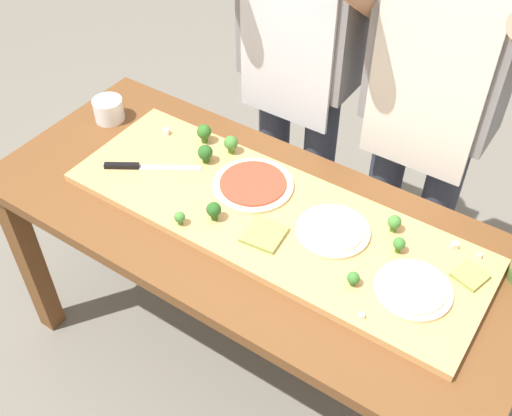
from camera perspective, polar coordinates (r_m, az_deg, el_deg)
name	(u,v)px	position (r m, az deg, el deg)	size (l,w,h in m)	color
ground_plane	(253,360)	(2.43, -0.32, -13.79)	(8.00, 8.00, 0.00)	#6B665B
prep_table	(252,242)	(1.90, -0.40, -3.16)	(1.65, 0.72, 0.77)	brown
cutting_board	(272,217)	(1.81, 1.47, -0.87)	(1.27, 0.43, 0.03)	tan
chefs_knife	(139,166)	(1.98, -10.74, 3.78)	(0.27, 0.18, 0.02)	#B7BABF
pizza_whole_white_garlic	(333,230)	(1.75, 7.09, -2.06)	(0.21, 0.21, 0.02)	beige
pizza_whole_tomato_red	(253,184)	(1.88, -0.28, 2.18)	(0.25, 0.25, 0.02)	beige
pizza_whole_cheese_artichoke	(413,289)	(1.65, 14.29, -7.27)	(0.20, 0.20, 0.02)	beige
pizza_slice_far_right	(264,234)	(1.73, 0.76, -2.45)	(0.11, 0.11, 0.01)	#899E4C
pizza_slice_center	(470,276)	(1.73, 19.12, -5.91)	(0.08, 0.08, 0.01)	#899E4C
broccoli_floret_front_mid	(353,278)	(1.62, 8.96, -6.42)	(0.03, 0.03, 0.04)	#3F7220
broccoli_floret_back_left	(399,244)	(1.72, 13.05, -3.26)	(0.03, 0.03, 0.05)	#3F7220
broccoli_floret_back_mid	(204,132)	(2.03, -4.81, 6.97)	(0.05, 0.05, 0.07)	#366618
broccoli_floret_center_right	(231,143)	(1.99, -2.33, 5.97)	(0.05, 0.05, 0.06)	#487A23
broccoli_floret_front_right	(180,217)	(1.76, -7.05, -0.87)	(0.03, 0.03, 0.04)	#487A23
broccoli_floret_front_left	(205,153)	(1.96, -4.70, 5.09)	(0.05, 0.05, 0.06)	#2C5915
broccoli_floret_center_left	(214,210)	(1.76, -3.91, -0.19)	(0.04, 0.04, 0.06)	#2C5915
broccoli_floret_back_right	(394,222)	(1.77, 12.63, -1.30)	(0.04, 0.04, 0.05)	#487A23
cheese_crumble_a	(166,132)	(2.10, -8.27, 6.99)	(0.02, 0.02, 0.02)	silver
cheese_crumble_b	(362,316)	(1.58, 9.71, -9.76)	(0.01, 0.01, 0.01)	white
cheese_crumble_c	(479,255)	(1.78, 19.89, -4.14)	(0.01, 0.01, 0.01)	silver
cheese_crumble_d	(454,245)	(1.78, 17.82, -3.29)	(0.02, 0.02, 0.02)	silver
flour_cup	(109,111)	(2.23, -13.41, 8.71)	(0.10, 0.10, 0.08)	white
cook_left	(300,52)	(2.13, 4.11, 14.16)	(0.54, 0.39, 1.67)	#333847
cook_right	(433,96)	(1.98, 15.99, 9.88)	(0.54, 0.39, 1.67)	#333847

